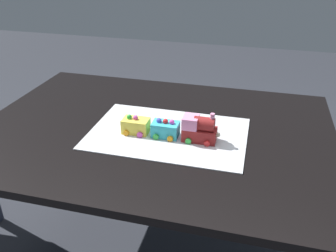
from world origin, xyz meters
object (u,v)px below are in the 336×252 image
dining_table (155,150)px  cake_locomotive (199,129)px  cake_car_tanker_turquoise (165,129)px  cake_car_hopper_lemon (136,126)px

dining_table → cake_locomotive: bearing=162.7°
cake_car_tanker_turquoise → cake_car_hopper_lemon: bearing=-0.0°
cake_locomotive → cake_car_tanker_turquoise: (0.13, 0.00, -0.02)m
dining_table → cake_car_tanker_turquoise: size_ratio=14.00×
cake_locomotive → cake_car_tanker_turquoise: size_ratio=1.40×
dining_table → cake_car_tanker_turquoise: (-0.06, 0.06, 0.14)m
cake_car_hopper_lemon → cake_locomotive: bearing=-180.0°
dining_table → cake_car_tanker_turquoise: cake_car_tanker_turquoise is taller
dining_table → cake_car_tanker_turquoise: 0.16m
dining_table → cake_locomotive: (-0.19, 0.06, 0.16)m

